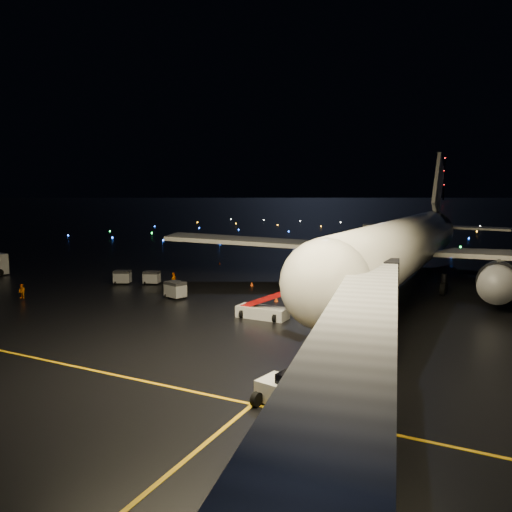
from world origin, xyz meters
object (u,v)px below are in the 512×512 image
(airliner, at_px, (409,214))
(pushback_tug, at_px, (292,389))
(baggage_cart_1, at_px, (122,277))
(crew_b, at_px, (22,291))
(belt_loader, at_px, (262,300))
(crew_c, at_px, (174,280))
(baggage_cart_2, at_px, (152,278))
(baggage_cart_0, at_px, (175,290))

(airliner, height_order, pushback_tug, airliner)
(baggage_cart_1, bearing_deg, crew_b, -132.78)
(belt_loader, bearing_deg, crew_c, 152.54)
(airliner, height_order, belt_loader, airliner)
(crew_c, bearing_deg, belt_loader, 51.35)
(crew_c, bearing_deg, crew_b, -49.55)
(airliner, distance_m, crew_b, 44.58)
(belt_loader, relative_size, baggage_cart_2, 3.63)
(airliner, bearing_deg, belt_loader, -113.92)
(crew_c, height_order, baggage_cart_2, crew_c)
(belt_loader, bearing_deg, crew_b, -170.27)
(pushback_tug, distance_m, baggage_cart_2, 38.83)
(pushback_tug, xyz_separation_m, baggage_cart_2, (-29.50, 25.25, -0.07))
(pushback_tug, xyz_separation_m, belt_loader, (-9.67, 16.23, 0.80))
(airliner, xyz_separation_m, baggage_cart_0, (-21.42, -17.18, -7.92))
(crew_b, height_order, baggage_cart_0, baggage_cart_0)
(baggage_cart_1, height_order, baggage_cart_2, baggage_cart_1)
(airliner, xyz_separation_m, baggage_cart_2, (-29.07, -11.55, -8.03))
(airliner, height_order, baggage_cart_1, airliner)
(pushback_tug, relative_size, baggage_cart_2, 1.94)
(belt_loader, height_order, crew_b, belt_loader)
(airliner, distance_m, baggage_cart_2, 32.30)
(belt_loader, xyz_separation_m, crew_c, (-16.32, 8.80, -0.82))
(airliner, bearing_deg, baggage_cart_1, -157.70)
(baggage_cart_0, xyz_separation_m, baggage_cart_1, (-11.02, 4.05, -0.07))
(crew_b, xyz_separation_m, baggage_cart_1, (3.75, 11.64, 0.05))
(pushback_tug, relative_size, belt_loader, 0.53)
(baggage_cart_1, xyz_separation_m, baggage_cart_2, (3.36, 1.57, -0.04))
(airliner, distance_m, belt_loader, 23.66)
(airliner, relative_size, crew_b, 38.78)
(crew_b, distance_m, baggage_cart_0, 16.61)
(belt_loader, distance_m, baggage_cart_2, 21.80)
(pushback_tug, distance_m, baggage_cart_1, 40.50)
(airliner, bearing_deg, baggage_cart_2, -158.06)
(airliner, relative_size, baggage_cart_0, 28.72)
(crew_c, distance_m, baggage_cart_0, 6.82)
(pushback_tug, height_order, baggage_cart_1, pushback_tug)
(belt_loader, bearing_deg, baggage_cart_2, 156.42)
(crew_b, xyz_separation_m, baggage_cart_2, (7.11, 13.22, 0.01))
(pushback_tug, height_order, crew_b, pushback_tug)
(baggage_cart_2, bearing_deg, airliner, 4.27)
(belt_loader, relative_size, baggage_cart_1, 3.46)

